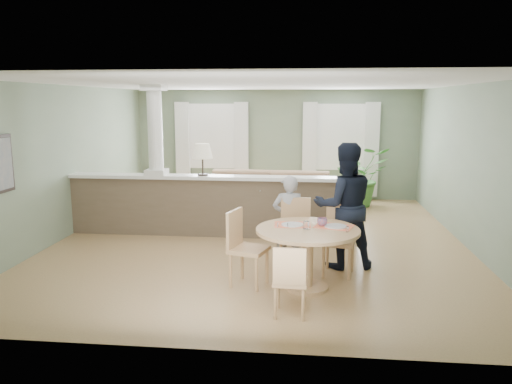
# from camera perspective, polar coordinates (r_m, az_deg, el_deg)

# --- Properties ---
(ground) EXTENTS (8.00, 8.00, 0.00)m
(ground) POSITION_cam_1_polar(r_m,az_deg,el_deg) (8.87, 0.46, -5.50)
(ground) COLOR tan
(ground) RESTS_ON ground
(room_shell) EXTENTS (7.02, 8.02, 2.71)m
(room_shell) POSITION_cam_1_polar(r_m,az_deg,el_deg) (9.18, 0.68, 6.54)
(room_shell) COLOR gray
(room_shell) RESTS_ON ground
(pony_wall) EXTENTS (5.32, 0.38, 2.70)m
(pony_wall) POSITION_cam_1_polar(r_m,az_deg,el_deg) (9.04, -5.64, -0.63)
(pony_wall) COLOR brown
(pony_wall) RESTS_ON ground
(sofa) EXTENTS (3.36, 1.45, 0.96)m
(sofa) POSITION_cam_1_polar(r_m,az_deg,el_deg) (10.33, 1.27, -0.47)
(sofa) COLOR olive
(sofa) RESTS_ON ground
(houseplant) EXTENTS (1.53, 1.42, 1.39)m
(houseplant) POSITION_cam_1_polar(r_m,az_deg,el_deg) (11.86, 11.83, 1.76)
(houseplant) COLOR #376C2B
(houseplant) RESTS_ON ground
(dining_table) EXTENTS (1.34, 1.34, 0.91)m
(dining_table) POSITION_cam_1_polar(r_m,az_deg,el_deg) (6.50, 5.97, -5.59)
(dining_table) COLOR tan
(dining_table) RESTS_ON ground
(chair_far_boy) EXTENTS (0.47, 0.47, 1.02)m
(chair_far_boy) POSITION_cam_1_polar(r_m,az_deg,el_deg) (7.36, 4.48, -4.31)
(chair_far_boy) COLOR tan
(chair_far_boy) RESTS_ON ground
(chair_far_man) EXTENTS (0.52, 0.52, 0.98)m
(chair_far_man) POSITION_cam_1_polar(r_m,az_deg,el_deg) (7.18, 9.52, -4.98)
(chair_far_man) COLOR tan
(chair_far_man) RESTS_ON ground
(chair_near) EXTENTS (0.40, 0.40, 0.85)m
(chair_near) POSITION_cam_1_polar(r_m,az_deg,el_deg) (5.68, 3.90, -9.79)
(chair_near) COLOR tan
(chair_near) RESTS_ON ground
(chair_side) EXTENTS (0.57, 0.57, 1.01)m
(chair_side) POSITION_cam_1_polar(r_m,az_deg,el_deg) (6.63, -1.46, -5.96)
(chair_side) COLOR tan
(chair_side) RESTS_ON ground
(child_person) EXTENTS (0.53, 0.39, 1.34)m
(child_person) POSITION_cam_1_polar(r_m,az_deg,el_deg) (7.52, 3.75, -3.12)
(child_person) COLOR #9B9BA0
(child_person) RESTS_ON ground
(man_person) EXTENTS (1.01, 0.85, 1.84)m
(man_person) POSITION_cam_1_polar(r_m,az_deg,el_deg) (7.36, 10.05, -1.56)
(man_person) COLOR black
(man_person) RESTS_ON ground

